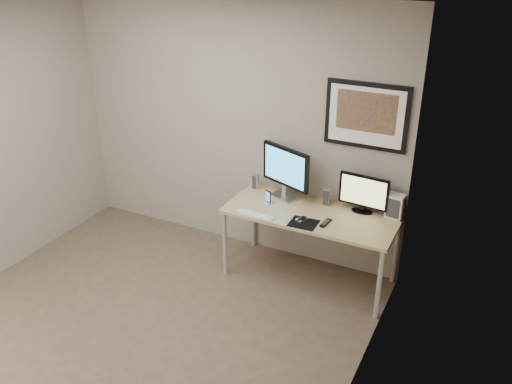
# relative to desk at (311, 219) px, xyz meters

# --- Properties ---
(floor) EXTENTS (3.60, 3.60, 0.00)m
(floor) POSITION_rel_desk_xyz_m (-1.00, -1.35, -0.66)
(floor) COLOR brown
(floor) RESTS_ON ground
(room) EXTENTS (3.60, 3.60, 3.60)m
(room) POSITION_rel_desk_xyz_m (-1.00, -0.90, 0.98)
(room) COLOR white
(room) RESTS_ON ground
(desk) EXTENTS (1.60, 0.70, 0.73)m
(desk) POSITION_rel_desk_xyz_m (0.00, 0.00, 0.00)
(desk) COLOR tan
(desk) RESTS_ON floor
(framed_art) EXTENTS (0.75, 0.04, 0.60)m
(framed_art) POSITION_rel_desk_xyz_m (0.35, 0.33, 0.96)
(framed_art) COLOR black
(framed_art) RESTS_ON room
(monitor_large) EXTENTS (0.55, 0.27, 0.52)m
(monitor_large) POSITION_rel_desk_xyz_m (-0.35, 0.18, 0.36)
(monitor_large) COLOR #BABABF
(monitor_large) RESTS_ON desk
(monitor_tv) EXTENTS (0.47, 0.12, 0.37)m
(monitor_tv) POSITION_rel_desk_xyz_m (0.42, 0.21, 0.26)
(monitor_tv) COLOR black
(monitor_tv) RESTS_ON desk
(speaker_left) EXTENTS (0.08, 0.08, 0.16)m
(speaker_left) POSITION_rel_desk_xyz_m (-0.69, 0.24, 0.15)
(speaker_left) COLOR #BABABF
(speaker_left) RESTS_ON desk
(speaker_right) EXTENTS (0.08, 0.08, 0.17)m
(speaker_right) POSITION_rel_desk_xyz_m (0.07, 0.21, 0.15)
(speaker_right) COLOR #BABABF
(speaker_right) RESTS_ON desk
(phone_dock) EXTENTS (0.09, 0.09, 0.14)m
(phone_dock) POSITION_rel_desk_xyz_m (-0.43, -0.02, 0.14)
(phone_dock) COLOR black
(phone_dock) RESTS_ON desk
(keyboard) EXTENTS (0.39, 0.12, 0.01)m
(keyboard) POSITION_rel_desk_xyz_m (-0.45, -0.29, 0.07)
(keyboard) COLOR silver
(keyboard) RESTS_ON desk
(mousepad) EXTENTS (0.26, 0.23, 0.00)m
(mousepad) POSITION_rel_desk_xyz_m (0.01, -0.23, 0.07)
(mousepad) COLOR black
(mousepad) RESTS_ON desk
(mouse) EXTENTS (0.10, 0.12, 0.04)m
(mouse) POSITION_rel_desk_xyz_m (-0.02, -0.19, 0.09)
(mouse) COLOR black
(mouse) RESTS_ON mousepad
(remote) EXTENTS (0.06, 0.17, 0.02)m
(remote) POSITION_rel_desk_xyz_m (0.19, -0.15, 0.08)
(remote) COLOR black
(remote) RESTS_ON desk
(fan_unit) EXTENTS (0.17, 0.13, 0.23)m
(fan_unit) POSITION_rel_desk_xyz_m (0.71, 0.24, 0.18)
(fan_unit) COLOR silver
(fan_unit) RESTS_ON desk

